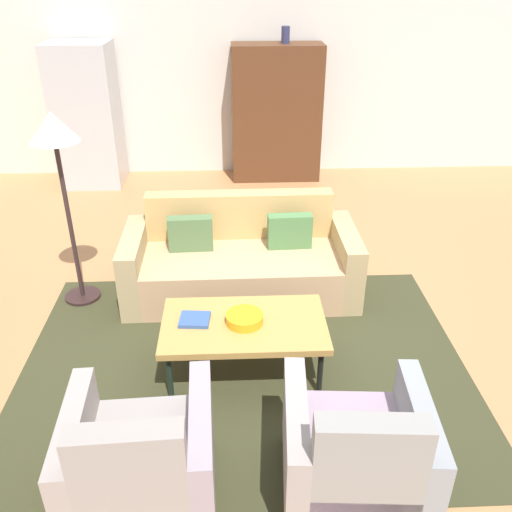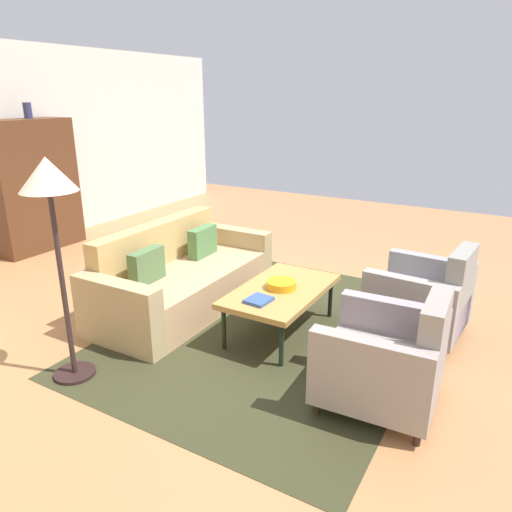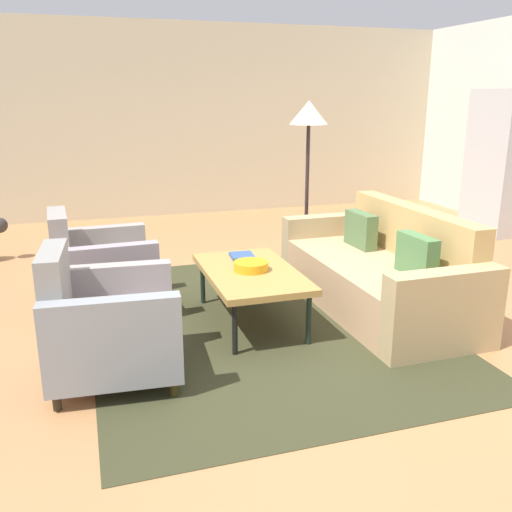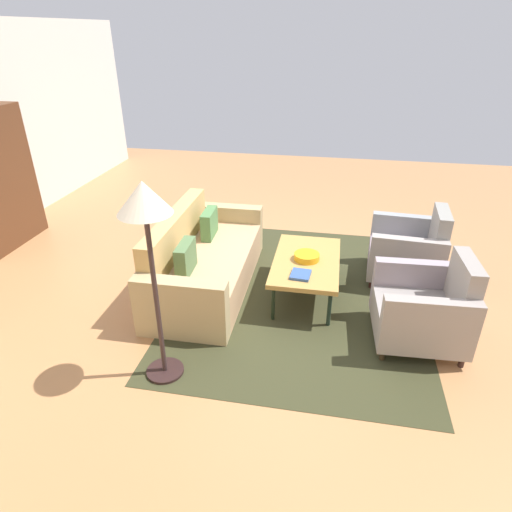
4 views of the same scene
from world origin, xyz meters
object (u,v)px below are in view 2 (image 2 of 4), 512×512
Objects in this scene: coffee_table at (281,292)px; armchair_right at (426,301)px; cabinet at (32,186)px; floor_lamp at (50,196)px; fruit_bowl at (281,285)px; book_stack at (259,300)px; armchair_left at (390,362)px; vase_tall at (28,110)px; couch at (179,280)px.

armchair_right is at bearing -62.96° from coffee_table.
floor_lamp is at bearing -123.06° from cabinet.
cabinet is (-0.04, 5.35, 0.56)m from armchair_right.
book_stack is at bearing 175.08° from fruit_bowl.
fruit_bowl is at bearing 60.09° from armchair_left.
armchair_right is at bearing -63.13° from fruit_bowl.
vase_tall is (0.65, 4.18, 1.43)m from fruit_bowl.
armchair_right reaches higher than couch.
couch is 1.23× the size of floor_lamp.
couch is 1.17× the size of cabinet.
coffee_table is at bearing -97.51° from cabinet.
vase_tall reaches higher than armchair_right.
couch is at bearing 90.25° from fruit_bowl.
armchair_left is (-0.60, -1.17, -0.06)m from coffee_table.
vase_tall is (0.10, -0.00, 1.00)m from cabinet.
book_stack is (-0.36, -1.16, 0.17)m from couch.
vase_tall reaches higher than floor_lamp.
couch is 2.43m from armchair_right.
couch reaches higher than coffee_table.
floor_lamp is (-2.02, -3.11, 0.54)m from cabinet.
armchair_right is 1.31m from fruit_bowl.
fruit_bowl is 4.47m from vase_tall.
coffee_table is 1.36× the size of armchair_right.
cabinet is at bearing 75.25° from armchair_left.
coffee_table is at bearing -36.28° from floor_lamp.
vase_tall is 3.79m from floor_lamp.
coffee_table is 4.25m from cabinet.
vase_tall is at bearing 81.14° from coffee_table.
cabinet is at bearing 82.55° from fruit_bowl.
fruit_bowl is at bearing -98.80° from vase_tall.
armchair_right reaches higher than coffee_table.
couch is 1.87m from floor_lamp.
armchair_right is at bearing -89.54° from cabinet.
vase_tall reaches higher than armchair_left.
vase_tall is at bearing 81.20° from fruit_bowl.
cabinet is 1.01m from vase_tall.
couch is 1.19m from coffee_table.
vase_tall is (1.01, 4.15, 1.45)m from book_stack.
armchair_left is 1.23m from book_stack.
armchair_right is at bearing 103.67° from couch.
armchair_left is 5.50m from cabinet.
cabinet is (0.91, 4.16, 0.44)m from book_stack.
cabinet is 1.05× the size of floor_lamp.
armchair_right is at bearing -90.61° from vase_tall.
couch reaches higher than book_stack.
armchair_right is 1.53m from book_stack.
armchair_right is at bearing -2.63° from armchair_left.
floor_lamp reaches higher than armchair_right.
floor_lamp is (-2.07, 2.25, 1.10)m from armchair_right.
vase_tall reaches higher than book_stack.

